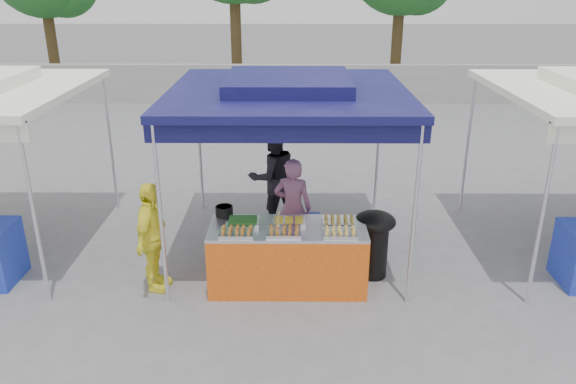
{
  "coord_description": "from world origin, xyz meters",
  "views": [
    {
      "loc": [
        0.05,
        -6.55,
        3.86
      ],
      "look_at": [
        0.0,
        0.6,
        1.05
      ],
      "focal_mm": 35.0,
      "sensor_mm": 36.0,
      "label": 1
    }
  ],
  "objects_px": {
    "cooking_pot": "(224,211)",
    "vendor_woman": "(293,208)",
    "customer_person": "(152,238)",
    "helper_man": "(273,177)",
    "wok_burner": "(374,238)",
    "vendor_table": "(288,257)"
  },
  "relations": [
    {
      "from": "wok_burner",
      "to": "vendor_woman",
      "type": "distance_m",
      "value": 1.24
    },
    {
      "from": "vendor_woman",
      "to": "customer_person",
      "type": "distance_m",
      "value": 2.02
    },
    {
      "from": "cooking_pot",
      "to": "helper_man",
      "type": "bearing_deg",
      "value": 69.06
    },
    {
      "from": "wok_burner",
      "to": "helper_man",
      "type": "bearing_deg",
      "value": 130.75
    },
    {
      "from": "vendor_woman",
      "to": "helper_man",
      "type": "distance_m",
      "value": 1.08
    },
    {
      "from": "wok_burner",
      "to": "customer_person",
      "type": "distance_m",
      "value": 2.89
    },
    {
      "from": "cooking_pot",
      "to": "customer_person",
      "type": "height_order",
      "value": "customer_person"
    },
    {
      "from": "customer_person",
      "to": "cooking_pot",
      "type": "bearing_deg",
      "value": -57.84
    },
    {
      "from": "wok_burner",
      "to": "vendor_woman",
      "type": "bearing_deg",
      "value": 151.62
    },
    {
      "from": "cooking_pot",
      "to": "vendor_woman",
      "type": "xyz_separation_m",
      "value": [
        0.91,
        0.52,
        -0.18
      ]
    },
    {
      "from": "wok_burner",
      "to": "helper_man",
      "type": "distance_m",
      "value": 2.15
    },
    {
      "from": "vendor_table",
      "to": "cooking_pot",
      "type": "height_order",
      "value": "cooking_pot"
    },
    {
      "from": "cooking_pot",
      "to": "wok_burner",
      "type": "bearing_deg",
      "value": -1.66
    },
    {
      "from": "wok_burner",
      "to": "helper_man",
      "type": "xyz_separation_m",
      "value": [
        -1.4,
        1.61,
        0.28
      ]
    },
    {
      "from": "cooking_pot",
      "to": "wok_burner",
      "type": "relative_size",
      "value": 0.25
    },
    {
      "from": "wok_burner",
      "to": "customer_person",
      "type": "bearing_deg",
      "value": -172.9
    },
    {
      "from": "helper_man",
      "to": "customer_person",
      "type": "bearing_deg",
      "value": 29.26
    },
    {
      "from": "cooking_pot",
      "to": "customer_person",
      "type": "relative_size",
      "value": 0.16
    },
    {
      "from": "vendor_table",
      "to": "wok_burner",
      "type": "bearing_deg",
      "value": 13.88
    },
    {
      "from": "cooking_pot",
      "to": "customer_person",
      "type": "bearing_deg",
      "value": -154.19
    },
    {
      "from": "vendor_woman",
      "to": "customer_person",
      "type": "height_order",
      "value": "vendor_woman"
    },
    {
      "from": "helper_man",
      "to": "wok_burner",
      "type": "bearing_deg",
      "value": 106.75
    }
  ]
}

